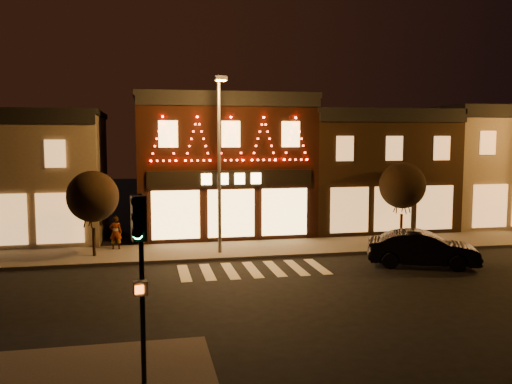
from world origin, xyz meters
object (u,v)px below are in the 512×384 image
object	(u,v)px
streetlamp_mid	(219,152)
pedestrian	(116,233)
dark_sedan	(423,249)
traffic_signal_near	(140,252)

from	to	relation	value
streetlamp_mid	pedestrian	bearing A→B (deg)	152.97
dark_sedan	pedestrian	world-z (taller)	pedestrian
streetlamp_mid	pedestrian	distance (m)	6.87
streetlamp_mid	pedestrian	xyz separation A→B (m)	(-5.07, 2.11, -4.13)
streetlamp_mid	dark_sedan	world-z (taller)	streetlamp_mid
dark_sedan	pedestrian	size ratio (longest dim) A/B	2.86
streetlamp_mid	dark_sedan	distance (m)	10.46
streetlamp_mid	pedestrian	size ratio (longest dim) A/B	5.00
streetlamp_mid	dark_sedan	size ratio (longest dim) A/B	1.75
streetlamp_mid	traffic_signal_near	bearing A→B (deg)	-109.41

